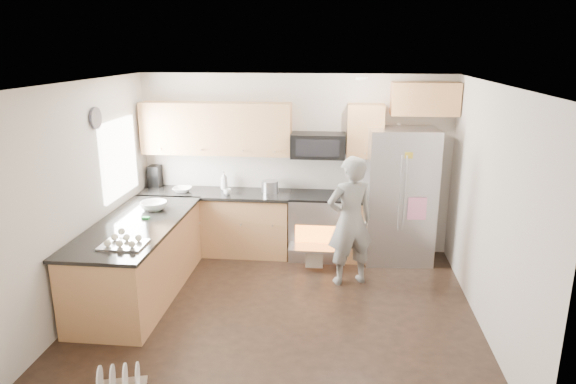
# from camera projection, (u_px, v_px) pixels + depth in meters

# --- Properties ---
(ground) EXTENTS (4.50, 4.50, 0.00)m
(ground) POSITION_uv_depth(u_px,v_px,m) (279.00, 310.00, 5.98)
(ground) COLOR black
(ground) RESTS_ON ground
(room_shell) EXTENTS (4.54, 4.04, 2.62)m
(room_shell) POSITION_uv_depth(u_px,v_px,m) (275.00, 170.00, 5.54)
(room_shell) COLOR beige
(room_shell) RESTS_ON ground
(back_cabinet_run) EXTENTS (4.45, 0.64, 2.50)m
(back_cabinet_run) POSITION_uv_depth(u_px,v_px,m) (253.00, 189.00, 7.45)
(back_cabinet_run) COLOR #B07546
(back_cabinet_run) RESTS_ON ground
(peninsula) EXTENTS (0.96, 2.36, 1.03)m
(peninsula) POSITION_uv_depth(u_px,v_px,m) (139.00, 259.00, 6.27)
(peninsula) COLOR #B07546
(peninsula) RESTS_ON ground
(stove_range) EXTENTS (0.76, 0.97, 1.79)m
(stove_range) POSITION_uv_depth(u_px,v_px,m) (317.00, 211.00, 7.38)
(stove_range) COLOR #B7B7BC
(stove_range) RESTS_ON ground
(refrigerator) EXTENTS (0.98, 0.79, 1.90)m
(refrigerator) POSITION_uv_depth(u_px,v_px,m) (399.00, 195.00, 7.19)
(refrigerator) COLOR #B7B7BC
(refrigerator) RESTS_ON ground
(person) EXTENTS (0.72, 0.60, 1.68)m
(person) POSITION_uv_depth(u_px,v_px,m) (350.00, 221.00, 6.47)
(person) COLOR gray
(person) RESTS_ON ground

